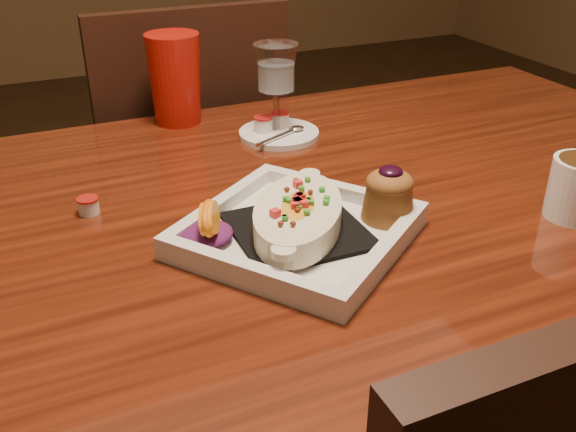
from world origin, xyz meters
name	(u,v)px	position (x,y,z in m)	size (l,w,h in m)	color
table	(303,267)	(0.00, 0.00, 0.65)	(1.50, 0.90, 0.75)	maroon
chair_far	(187,185)	(0.00, 0.63, 0.51)	(0.42, 0.42, 0.93)	black
plate	(308,220)	(-0.03, -0.08, 0.78)	(0.35, 0.35, 0.08)	white
goblet	(276,73)	(0.08, 0.27, 0.86)	(0.08, 0.08, 0.16)	silver
saucer	(277,131)	(0.07, 0.26, 0.76)	(0.14, 0.14, 0.09)	white
creamer_loose	(89,205)	(-0.27, 0.10, 0.76)	(0.03, 0.03, 0.02)	silver
red_tumbler	(175,79)	(-0.06, 0.40, 0.83)	(0.10, 0.10, 0.16)	red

